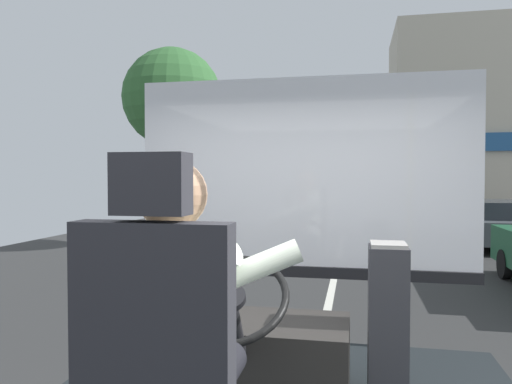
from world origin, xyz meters
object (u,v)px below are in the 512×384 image
(parked_car_charcoal, at_px, (496,223))
(parked_car_black, at_px, (449,208))
(bus_driver, at_px, (178,316))
(steering_console, at_px, (250,352))
(parked_car_blue, at_px, (434,200))
(fare_box, at_px, (388,321))

(parked_car_charcoal, relative_size, parked_car_black, 0.97)
(bus_driver, relative_size, parked_car_charcoal, 0.21)
(parked_car_black, bearing_deg, bus_driver, -102.76)
(steering_console, bearing_deg, parked_car_blue, 78.96)
(steering_console, distance_m, fare_box, 0.78)
(fare_box, xyz_separation_m, parked_car_blue, (3.60, 22.24, -0.38))
(steering_console, bearing_deg, bus_driver, -90.00)
(steering_console, relative_size, parked_car_blue, 0.24)
(bus_driver, bearing_deg, fare_box, 57.94)
(steering_console, relative_size, parked_car_charcoal, 0.28)
(bus_driver, bearing_deg, parked_car_charcoal, 71.10)
(bus_driver, xyz_separation_m, steering_console, (0.00, 1.14, -0.53))
(bus_driver, distance_m, parked_car_charcoal, 13.28)
(steering_console, xyz_separation_m, parked_car_charcoal, (4.29, 11.40, -0.26))
(parked_car_blue, bearing_deg, fare_box, -99.19)
(bus_driver, bearing_deg, parked_car_blue, 79.48)
(parked_car_black, bearing_deg, parked_car_blue, 86.27)
(bus_driver, height_order, parked_car_blue, bus_driver)
(parked_car_charcoal, bearing_deg, parked_car_blue, 89.69)
(parked_car_charcoal, bearing_deg, parked_car_black, 93.77)
(bus_driver, xyz_separation_m, fare_box, (0.75, 1.21, -0.33))
(parked_car_charcoal, bearing_deg, fare_box, -107.34)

